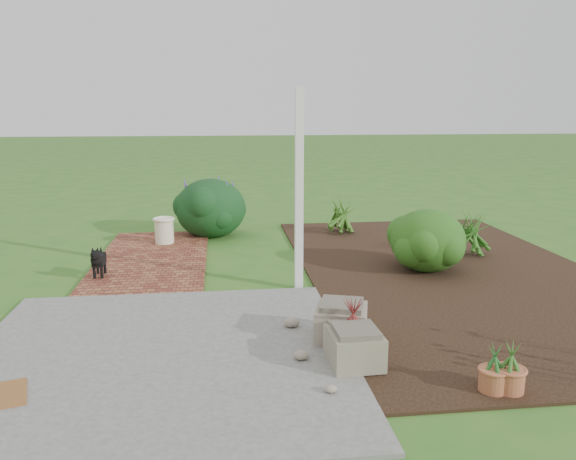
{
  "coord_description": "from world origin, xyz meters",
  "views": [
    {
      "loc": [
        -0.66,
        -6.66,
        2.26
      ],
      "look_at": [
        0.2,
        0.4,
        0.7
      ],
      "focal_mm": 35.0,
      "sensor_mm": 36.0,
      "label": 1
    }
  ],
  "objects": [
    {
      "name": "ground",
      "position": [
        0.0,
        0.0,
        0.0
      ],
      "size": [
        80.0,
        80.0,
        0.0
      ],
      "primitive_type": "plane",
      "color": "#2C6520",
      "rests_on": "ground"
    },
    {
      "name": "concrete_patio",
      "position": [
        -1.25,
        -1.75,
        0.02
      ],
      "size": [
        3.5,
        3.5,
        0.04
      ],
      "primitive_type": "cube",
      "color": "#5C5C5A",
      "rests_on": "ground"
    },
    {
      "name": "brick_path",
      "position": [
        -1.7,
        1.75,
        0.02
      ],
      "size": [
        1.6,
        3.5,
        0.04
      ],
      "primitive_type": "cube",
      "color": "maroon",
      "rests_on": "ground"
    },
    {
      "name": "garden_bed",
      "position": [
        2.5,
        0.5,
        0.01
      ],
      "size": [
        4.0,
        7.0,
        0.03
      ],
      "primitive_type": "cube",
      "color": "black",
      "rests_on": "ground"
    },
    {
      "name": "veranda_post",
      "position": [
        0.3,
        0.1,
        1.25
      ],
      "size": [
        0.1,
        0.1,
        2.5
      ],
      "primitive_type": "cube",
      "color": "white",
      "rests_on": "ground"
    },
    {
      "name": "stone_trough_near",
      "position": [
        0.47,
        -2.01,
        0.17
      ],
      "size": [
        0.42,
        0.42,
        0.26
      ],
      "primitive_type": "cube",
      "rotation": [
        0.0,
        0.0,
        0.09
      ],
      "color": "gray",
      "rests_on": "concrete_patio"
    },
    {
      "name": "stone_trough_mid",
      "position": [
        0.48,
        -2.19,
        0.19
      ],
      "size": [
        0.46,
        0.46,
        0.3
      ],
      "primitive_type": "cube",
      "rotation": [
        0.0,
        0.0,
        0.04
      ],
      "color": "#726F57",
      "rests_on": "concrete_patio"
    },
    {
      "name": "stone_trough_far",
      "position": [
        0.48,
        -1.6,
        0.2
      ],
      "size": [
        0.6,
        0.6,
        0.32
      ],
      "primitive_type": "cube",
      "rotation": [
        0.0,
        0.0,
        -0.31
      ],
      "color": "gray",
      "rests_on": "concrete_patio"
    },
    {
      "name": "black_dog",
      "position": [
        -2.3,
        0.8,
        0.28
      ],
      "size": [
        0.14,
        0.47,
        0.4
      ],
      "rotation": [
        0.0,
        0.0,
        0.01
      ],
      "color": "black",
      "rests_on": "brick_path"
    },
    {
      "name": "cream_ceramic_urn",
      "position": [
        -1.61,
        2.64,
        0.25
      ],
      "size": [
        0.37,
        0.37,
        0.41
      ],
      "primitive_type": "cylinder",
      "rotation": [
        0.0,
        0.0,
        -0.22
      ],
      "color": "#F1EBC7",
      "rests_on": "brick_path"
    },
    {
      "name": "evergreen_shrub",
      "position": [
        2.19,
        0.64,
        0.47
      ],
      "size": [
        1.32,
        1.32,
        0.88
      ],
      "primitive_type": "ellipsoid",
      "rotation": [
        0.0,
        0.0,
        0.33
      ],
      "color": "#104011",
      "rests_on": "garden_bed"
    },
    {
      "name": "agapanthus_clump_back",
      "position": [
        3.11,
        1.35,
        0.42
      ],
      "size": [
        1.11,
        1.11,
        0.78
      ],
      "primitive_type": null,
      "rotation": [
        0.0,
        0.0,
        0.35
      ],
      "color": "#134315",
      "rests_on": "garden_bed"
    },
    {
      "name": "agapanthus_clump_front",
      "position": [
        1.5,
        3.13,
        0.39
      ],
      "size": [
        0.9,
        0.9,
        0.72
      ],
      "primitive_type": null,
      "rotation": [
        0.0,
        0.0,
        0.12
      ],
      "color": "#144012",
      "rests_on": "garden_bed"
    },
    {
      "name": "terracotta_pot_bronze",
      "position": [
        0.52,
        -1.92,
        0.14
      ],
      "size": [
        0.31,
        0.31,
        0.22
      ],
      "primitive_type": "cylinder",
      "rotation": [
        0.0,
        0.0,
        -0.14
      ],
      "color": "#B2493C",
      "rests_on": "garden_bed"
    },
    {
      "name": "terracotta_pot_small_left",
      "position": [
        1.6,
        -2.78,
        0.13
      ],
      "size": [
        0.27,
        0.27,
        0.19
      ],
      "primitive_type": "cylinder",
      "rotation": [
        0.0,
        0.0,
        -0.18
      ],
      "color": "#A65938",
      "rests_on": "garden_bed"
    },
    {
      "name": "terracotta_pot_small_right",
      "position": [
        1.47,
        -2.76,
        0.12
      ],
      "size": [
        0.27,
        0.27,
        0.19
      ],
      "primitive_type": "cylinder",
      "rotation": [
        0.0,
        0.0,
        -0.26
      ],
      "color": "#A75C38",
      "rests_on": "garden_bed"
    },
    {
      "name": "purple_flowering_bush",
      "position": [
        -0.84,
        3.27,
        0.53
      ],
      "size": [
        1.6,
        1.6,
        1.06
      ],
      "primitive_type": "ellipsoid",
      "rotation": [
        0.0,
        0.0,
        0.36
      ],
      "color": "black",
      "rests_on": "ground"
    }
  ]
}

